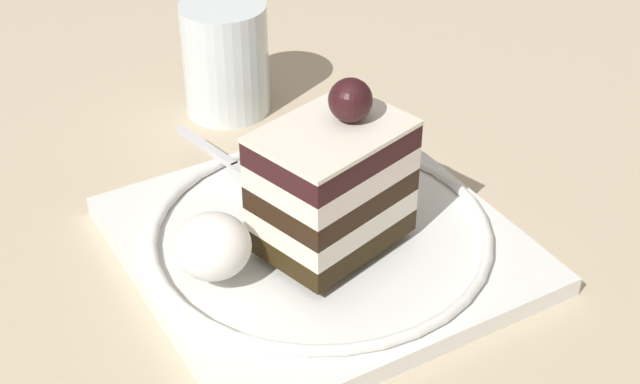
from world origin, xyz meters
TOP-DOWN VIEW (x-y plane):
  - ground_plane at (0.00, 0.00)m, footprint 2.40×2.40m
  - dessert_plate at (-0.02, -0.02)m, footprint 0.28×0.28m
  - cake_slice at (-0.04, -0.02)m, footprint 0.08×0.10m
  - whipped_cream_dollop at (-0.02, 0.07)m, footprint 0.05×0.05m
  - fork at (0.08, -0.01)m, footprint 0.11×0.01m
  - drink_glass_near at (0.18, -0.08)m, footprint 0.07×0.07m

SIDE VIEW (x-z plane):
  - ground_plane at x=0.00m, z-range 0.00..0.00m
  - dessert_plate at x=-0.02m, z-range 0.00..0.02m
  - fork at x=0.08m, z-range 0.02..0.03m
  - whipped_cream_dollop at x=-0.02m, z-range 0.02..0.06m
  - drink_glass_near at x=0.18m, z-range 0.00..0.09m
  - cake_slice at x=-0.04m, z-range 0.01..0.12m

